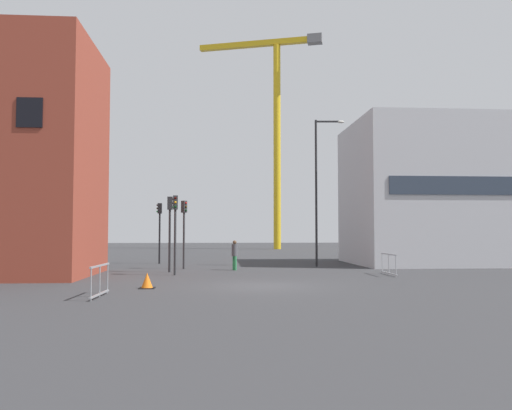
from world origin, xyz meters
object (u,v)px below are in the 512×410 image
(construction_crane, at_px, (275,113))
(traffic_light_crosswalk, at_px, (184,223))
(traffic_light_near, at_px, (175,222))
(traffic_light_corner, at_px, (160,223))
(streetlamp_tall, at_px, (319,182))
(traffic_light_verge, at_px, (170,221))
(pedestrian_walking, at_px, (235,253))
(traffic_cone_on_verge, at_px, (147,281))

(construction_crane, bearing_deg, traffic_light_crosswalk, -105.05)
(traffic_light_near, distance_m, traffic_light_corner, 9.68)
(streetlamp_tall, distance_m, traffic_light_crosswalk, 8.86)
(construction_crane, bearing_deg, streetlamp_tall, -91.39)
(traffic_light_crosswalk, xyz_separation_m, traffic_light_corner, (-1.99, 5.20, 0.08))
(traffic_light_verge, height_order, pedestrian_walking, traffic_light_verge)
(traffic_light_near, height_order, pedestrian_walking, traffic_light_near)
(traffic_light_near, bearing_deg, pedestrian_walking, 45.63)
(traffic_light_corner, relative_size, pedestrian_walking, 2.45)
(traffic_light_near, bearing_deg, construction_crane, 76.34)
(traffic_light_corner, xyz_separation_m, pedestrian_walking, (4.93, -6.33, -1.78))
(traffic_light_crosswalk, distance_m, traffic_cone_on_verge, 10.64)
(traffic_light_crosswalk, bearing_deg, pedestrian_walking, -21.03)
(traffic_light_crosswalk, xyz_separation_m, pedestrian_walking, (2.93, -1.13, -1.70))
(traffic_light_crosswalk, height_order, pedestrian_walking, traffic_light_crosswalk)
(traffic_light_corner, bearing_deg, traffic_light_near, -79.12)
(construction_crane, height_order, streetlamp_tall, construction_crane)
(construction_crane, bearing_deg, traffic_cone_on_verge, -102.56)
(traffic_light_crosswalk, bearing_deg, construction_crane, 74.95)
(streetlamp_tall, xyz_separation_m, traffic_light_crosswalk, (-8.32, -1.50, -2.63))
(construction_crane, xyz_separation_m, traffic_light_verge, (-9.72, -36.22, -14.38))
(construction_crane, relative_size, traffic_light_crosswalk, 6.68)
(construction_crane, relative_size, traffic_light_corner, 6.48)
(streetlamp_tall, distance_m, traffic_light_near, 10.61)
(traffic_light_verge, bearing_deg, traffic_light_corner, 100.39)
(traffic_light_corner, height_order, pedestrian_walking, traffic_light_corner)
(construction_crane, relative_size, streetlamp_tall, 2.89)
(streetlamp_tall, bearing_deg, traffic_light_near, -145.66)
(traffic_light_crosswalk, relative_size, traffic_cone_on_verge, 6.64)
(pedestrian_walking, height_order, traffic_cone_on_verge, pedestrian_walking)
(construction_crane, distance_m, traffic_light_verge, 40.16)
(traffic_light_crosswalk, distance_m, pedestrian_walking, 3.58)
(streetlamp_tall, distance_m, traffic_light_corner, 11.25)
(traffic_cone_on_verge, bearing_deg, construction_crane, 77.44)
(traffic_light_crosswalk, bearing_deg, traffic_cone_on_verge, -94.08)
(streetlamp_tall, bearing_deg, traffic_cone_on_verge, -127.43)
(traffic_light_verge, bearing_deg, streetlamp_tall, 23.32)
(construction_crane, relative_size, traffic_light_near, 6.67)
(streetlamp_tall, distance_m, pedestrian_walking, 7.40)
(traffic_cone_on_verge, bearing_deg, streetlamp_tall, 52.57)
(traffic_light_verge, xyz_separation_m, traffic_cone_on_verge, (-0.13, -7.99, -2.45))
(traffic_cone_on_verge, bearing_deg, traffic_light_crosswalk, 85.92)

